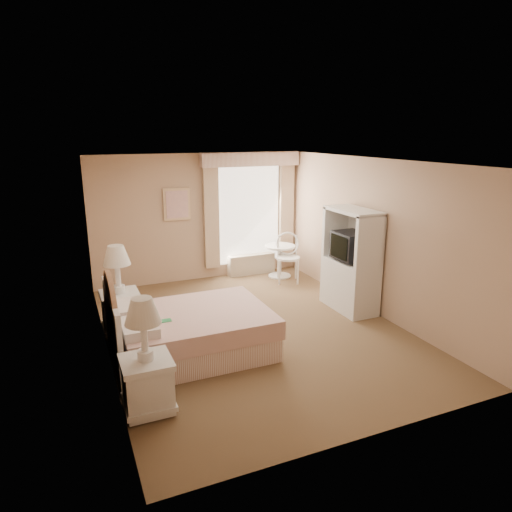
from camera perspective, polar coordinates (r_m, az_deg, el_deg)
name	(u,v)px	position (r m, az deg, el deg)	size (l,w,h in m)	color
room	(254,250)	(6.56, -0.28, 0.80)	(4.21, 5.51, 2.51)	brown
window	(250,210)	(9.34, -0.69, 5.71)	(2.05, 0.22, 2.51)	white
framed_art	(177,204)	(8.90, -9.86, 6.38)	(0.52, 0.04, 0.62)	#D8B285
bed	(186,331)	(6.21, -8.72, -9.26)	(2.05, 1.53, 1.36)	tan
nightstand_near	(147,371)	(5.04, -13.52, -13.75)	(0.52, 0.52, 1.26)	white
nightstand_far	(120,301)	(6.98, -16.64, -5.44)	(0.54, 0.54, 1.31)	white
round_table	(280,256)	(9.34, 3.00, 0.02)	(0.62, 0.62, 0.66)	silver
cafe_chair	(288,253)	(9.05, 4.00, 0.34)	(0.61, 0.61, 0.97)	silver
armoire	(351,268)	(7.70, 11.75, -1.54)	(0.51, 1.02, 1.70)	white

